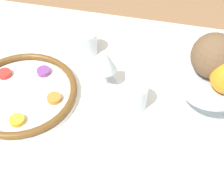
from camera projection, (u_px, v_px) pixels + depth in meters
name	position (u px, v px, depth m)	size (l,w,h in m)	color
seder_plate	(21.00, 93.00, 0.89)	(0.32, 0.32, 0.03)	white
wine_glass	(106.00, 63.00, 0.87)	(0.06, 0.06, 0.12)	silver
fruit_stand	(210.00, 86.00, 0.82)	(0.17, 0.17, 0.11)	silver
coconut	(214.00, 56.00, 0.77)	(0.12, 0.12, 0.12)	brown
cup_near	(87.00, 42.00, 1.01)	(0.07, 0.07, 0.07)	silver
cup_mid	(135.00, 96.00, 0.85)	(0.07, 0.07, 0.07)	silver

